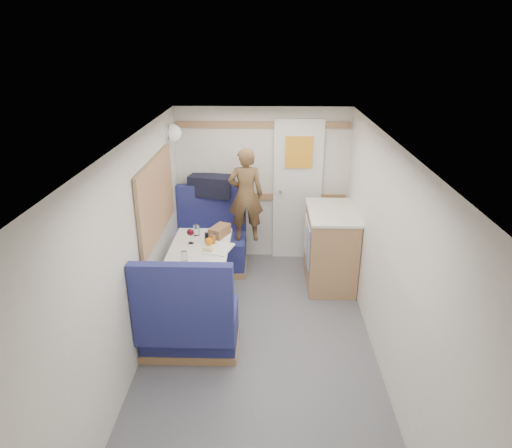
{
  "coord_description": "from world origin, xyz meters",
  "views": [
    {
      "loc": [
        0.07,
        -3.4,
        2.78
      ],
      "look_at": [
        -0.05,
        0.9,
        1.01
      ],
      "focal_mm": 32.0,
      "sensor_mm": 36.0,
      "label": 1
    }
  ],
  "objects_px": {
    "tray": "(219,249)",
    "duffel_bag": "(211,186)",
    "tumbler_mid": "(196,230)",
    "bread_loaf": "(220,231)",
    "cheese_block": "(208,249)",
    "pepper_grinder": "(207,237)",
    "bench_near": "(189,325)",
    "tumbler_right": "(213,239)",
    "tumbler_left": "(184,256)",
    "dinette_table": "(201,258)",
    "bench_far": "(211,246)",
    "galley_counter": "(330,246)",
    "dome_light": "(173,133)",
    "wine_glass": "(190,233)",
    "person": "(246,195)",
    "beer_glass": "(213,240)",
    "orange_fruit": "(209,241)"
  },
  "relations": [
    {
      "from": "bench_near",
      "to": "tumbler_mid",
      "type": "xyz_separation_m",
      "value": [
        -0.07,
        1.12,
        0.48
      ]
    },
    {
      "from": "bench_far",
      "to": "tumbler_left",
      "type": "bearing_deg",
      "value": -94.67
    },
    {
      "from": "duffel_bag",
      "to": "beer_glass",
      "type": "distance_m",
      "value": 1.14
    },
    {
      "from": "cheese_block",
      "to": "galley_counter",
      "type": "bearing_deg",
      "value": 27.62
    },
    {
      "from": "tumbler_right",
      "to": "pepper_grinder",
      "type": "bearing_deg",
      "value": 145.56
    },
    {
      "from": "dinette_table",
      "to": "wine_glass",
      "type": "relative_size",
      "value": 5.48
    },
    {
      "from": "bench_far",
      "to": "galley_counter",
      "type": "height_order",
      "value": "bench_far"
    },
    {
      "from": "orange_fruit",
      "to": "tumbler_mid",
      "type": "height_order",
      "value": "tumbler_mid"
    },
    {
      "from": "galley_counter",
      "to": "tumbler_left",
      "type": "distance_m",
      "value": 1.85
    },
    {
      "from": "tray",
      "to": "cheese_block",
      "type": "height_order",
      "value": "cheese_block"
    },
    {
      "from": "dome_light",
      "to": "dinette_table",
      "type": "bearing_deg",
      "value": -65.35
    },
    {
      "from": "duffel_bag",
      "to": "bread_loaf",
      "type": "xyz_separation_m",
      "value": [
        0.19,
        -0.86,
        -0.26
      ]
    },
    {
      "from": "tumbler_mid",
      "to": "person",
      "type": "bearing_deg",
      "value": 43.87
    },
    {
      "from": "bench_near",
      "to": "duffel_bag",
      "type": "relative_size",
      "value": 1.93
    },
    {
      "from": "orange_fruit",
      "to": "tumbler_right",
      "type": "height_order",
      "value": "tumbler_right"
    },
    {
      "from": "dinette_table",
      "to": "galley_counter",
      "type": "distance_m",
      "value": 1.57
    },
    {
      "from": "pepper_grinder",
      "to": "dinette_table",
      "type": "bearing_deg",
      "value": -123.88
    },
    {
      "from": "person",
      "to": "wine_glass",
      "type": "bearing_deg",
      "value": 49.33
    },
    {
      "from": "bench_near",
      "to": "dome_light",
      "type": "bearing_deg",
      "value": 102.82
    },
    {
      "from": "tumbler_left",
      "to": "beer_glass",
      "type": "xyz_separation_m",
      "value": [
        0.24,
        0.39,
        -0.0
      ]
    },
    {
      "from": "wine_glass",
      "to": "pepper_grinder",
      "type": "xyz_separation_m",
      "value": [
        0.16,
        0.05,
        -0.07
      ]
    },
    {
      "from": "duffel_bag",
      "to": "wine_glass",
      "type": "relative_size",
      "value": 3.25
    },
    {
      "from": "tumbler_mid",
      "to": "bread_loaf",
      "type": "xyz_separation_m",
      "value": [
        0.26,
        -0.0,
        -0.0
      ]
    },
    {
      "from": "dome_light",
      "to": "wine_glass",
      "type": "xyz_separation_m",
      "value": [
        0.29,
        -0.81,
        -0.91
      ]
    },
    {
      "from": "beer_glass",
      "to": "tumbler_left",
      "type": "bearing_deg",
      "value": -121.06
    },
    {
      "from": "tray",
      "to": "duffel_bag",
      "type": "bearing_deg",
      "value": 100.01
    },
    {
      "from": "person",
      "to": "pepper_grinder",
      "type": "relative_size",
      "value": 11.0
    },
    {
      "from": "bench_near",
      "to": "orange_fruit",
      "type": "bearing_deg",
      "value": 83.17
    },
    {
      "from": "galley_counter",
      "to": "tumbler_left",
      "type": "xyz_separation_m",
      "value": [
        -1.57,
        -0.92,
        0.31
      ]
    },
    {
      "from": "bench_near",
      "to": "cheese_block",
      "type": "height_order",
      "value": "bench_near"
    },
    {
      "from": "dinette_table",
      "to": "bench_near",
      "type": "relative_size",
      "value": 0.88
    },
    {
      "from": "cheese_block",
      "to": "pepper_grinder",
      "type": "xyz_separation_m",
      "value": [
        -0.05,
        0.25,
        0.02
      ]
    },
    {
      "from": "tumbler_mid",
      "to": "bread_loaf",
      "type": "distance_m",
      "value": 0.26
    },
    {
      "from": "bench_far",
      "to": "bench_near",
      "type": "bearing_deg",
      "value": -90.0
    },
    {
      "from": "galley_counter",
      "to": "pepper_grinder",
      "type": "height_order",
      "value": "galley_counter"
    },
    {
      "from": "duffel_bag",
      "to": "pepper_grinder",
      "type": "height_order",
      "value": "duffel_bag"
    },
    {
      "from": "galley_counter",
      "to": "cheese_block",
      "type": "distance_m",
      "value": 1.56
    },
    {
      "from": "dome_light",
      "to": "tumbler_left",
      "type": "bearing_deg",
      "value": -76.74
    },
    {
      "from": "person",
      "to": "beer_glass",
      "type": "distance_m",
      "value": 0.86
    },
    {
      "from": "bench_near",
      "to": "pepper_grinder",
      "type": "relative_size",
      "value": 10.0
    },
    {
      "from": "tumbler_left",
      "to": "tumbler_right",
      "type": "distance_m",
      "value": 0.48
    },
    {
      "from": "wine_glass",
      "to": "bench_near",
      "type": "bearing_deg",
      "value": -83.48
    },
    {
      "from": "tumbler_right",
      "to": "tumbler_left",
      "type": "bearing_deg",
      "value": -119.15
    },
    {
      "from": "bread_loaf",
      "to": "person",
      "type": "bearing_deg",
      "value": 62.23
    },
    {
      "from": "cheese_block",
      "to": "tray",
      "type": "bearing_deg",
      "value": 28.57
    },
    {
      "from": "person",
      "to": "bread_loaf",
      "type": "relative_size",
      "value": 4.33
    },
    {
      "from": "dinette_table",
      "to": "tray",
      "type": "distance_m",
      "value": 0.29
    },
    {
      "from": "galley_counter",
      "to": "dome_light",
      "type": "bearing_deg",
      "value": 170.82
    },
    {
      "from": "wine_glass",
      "to": "tumbler_left",
      "type": "relative_size",
      "value": 1.6
    },
    {
      "from": "galley_counter",
      "to": "orange_fruit",
      "type": "relative_size",
      "value": 11.53
    }
  ]
}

